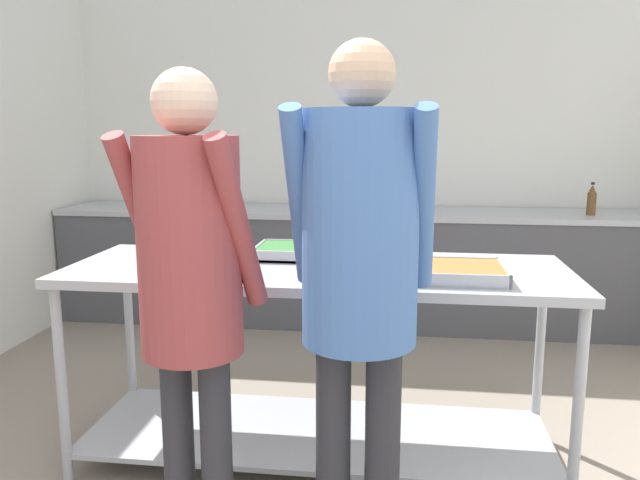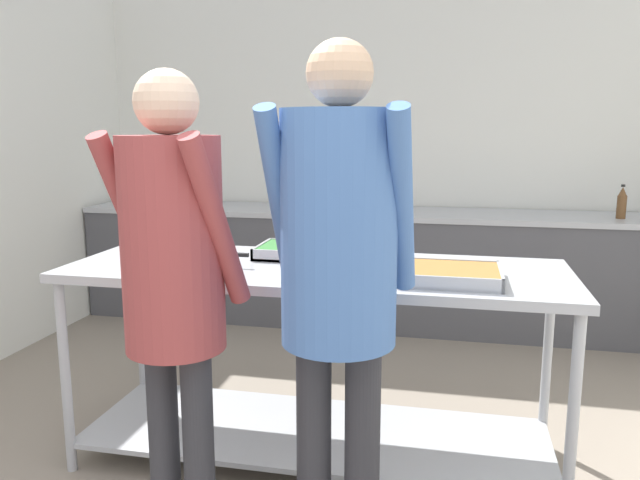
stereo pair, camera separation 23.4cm
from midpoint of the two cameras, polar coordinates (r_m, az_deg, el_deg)
wall_rear at (r=5.11m, az=7.86°, el=8.07°), size 4.87×0.06×2.65m
back_counter at (r=4.86m, az=7.28°, el=-2.51°), size 4.71×0.65×0.89m
serving_counter at (r=2.82m, az=1.97°, el=-8.31°), size 2.19×0.77×0.91m
sauce_pan at (r=2.80m, az=-9.71°, el=-1.54°), size 0.43×0.29×0.07m
serving_tray_roast at (r=2.94m, az=0.17°, el=-1.04°), size 0.36×0.31×0.05m
plate_stack at (r=2.54m, az=6.06°, el=-2.69°), size 0.26×0.26×0.07m
serving_tray_vegetables at (r=2.56m, az=14.30°, el=-3.11°), size 0.41×0.34×0.05m
guest_serving_left at (r=2.01m, az=5.08°, el=-1.62°), size 0.48×0.38×1.78m
guest_serving_right at (r=2.10m, az=-10.18°, el=-2.46°), size 0.49×0.41×1.70m
water_bottle at (r=4.85m, az=27.14°, el=3.01°), size 0.06×0.06×0.24m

